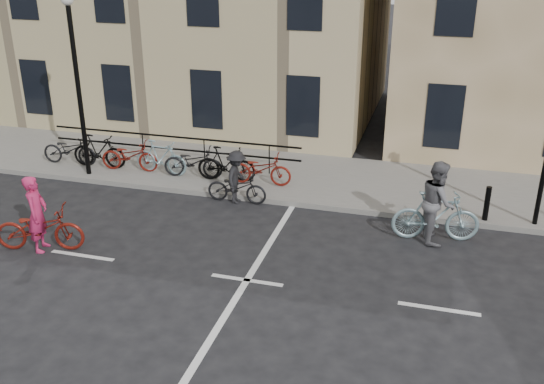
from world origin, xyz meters
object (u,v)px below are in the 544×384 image
(lamp_post, at_px, (75,64))
(cyclist_dark, at_px, (237,182))
(cyclist_pink, at_px, (39,225))
(cyclist_grey, at_px, (437,209))

(lamp_post, distance_m, cyclist_dark, 5.75)
(lamp_post, xyz_separation_m, cyclist_dark, (4.95, -0.50, -2.90))
(lamp_post, distance_m, cyclist_pink, 5.40)
(cyclist_grey, distance_m, cyclist_dark, 5.41)
(cyclist_grey, xyz_separation_m, cyclist_dark, (-5.34, 0.84, -0.23))
(cyclist_grey, height_order, cyclist_dark, cyclist_grey)
(lamp_post, relative_size, cyclist_dark, 3.12)
(cyclist_pink, xyz_separation_m, cyclist_grey, (8.86, 3.02, 0.18))
(lamp_post, bearing_deg, cyclist_pink, -72.02)
(lamp_post, bearing_deg, cyclist_dark, -5.77)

